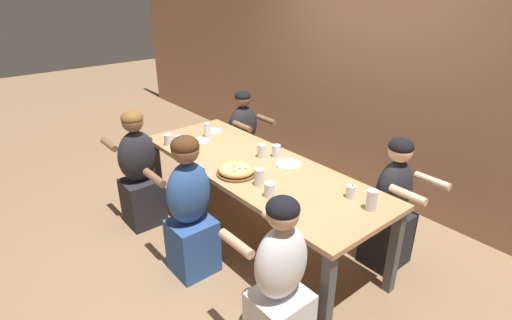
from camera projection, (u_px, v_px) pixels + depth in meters
The scene contains 21 objects.
ground_plane at pixel (256, 240), 3.72m from camera, with size 18.00×18.00×0.00m, color #896B4C.
restaurant_back_panel at pixel (379, 46), 3.99m from camera, with size 10.00×0.06×3.20m, color #9E7056.
dining_table at pixel (256, 173), 3.44m from camera, with size 2.44×0.88×0.77m.
pizza_board_main at pixel (237, 170), 3.24m from camera, with size 0.33×0.33×0.06m.
empty_plate_a at pixel (288, 164), 3.41m from camera, with size 0.22×0.22×0.02m.
empty_plate_b at pixel (199, 141), 3.89m from camera, with size 0.19×0.19×0.02m.
empty_plate_c at pixel (213, 131), 4.15m from camera, with size 0.19×0.19×0.02m.
cocktail_glass_blue at pixel (350, 192), 2.89m from camera, with size 0.06×0.06×0.12m.
drinking_glass_a at pixel (372, 201), 2.73m from camera, with size 0.08×0.08×0.15m.
drinking_glass_b at pixel (168, 140), 3.80m from camera, with size 0.07×0.07×0.11m.
drinking_glass_c at pixel (276, 152), 3.55m from camera, with size 0.07×0.07×0.11m.
drinking_glass_d at pixel (261, 152), 3.54m from camera, with size 0.07×0.07×0.12m.
drinking_glass_e at pixel (270, 191), 2.90m from camera, with size 0.08×0.08×0.11m.
drinking_glass_f at pixel (207, 131), 3.99m from camera, with size 0.06×0.06×0.14m.
drinking_glass_g at pixel (178, 144), 3.67m from camera, with size 0.06×0.06×0.14m.
drinking_glass_h at pixel (259, 177), 3.05m from camera, with size 0.08×0.08×0.14m.
diner_near_left at pixel (139, 174), 3.78m from camera, with size 0.51×0.40×1.16m.
diner_near_right at pixel (280, 287), 2.41m from camera, with size 0.51×0.40×1.15m.
diner_far_left at pixel (243, 142), 4.62m from camera, with size 0.51×0.40×1.10m.
diner_far_right at pixel (391, 209), 3.24m from camera, with size 0.51×0.40×1.13m.
diner_near_center at pixel (190, 212), 3.12m from camera, with size 0.51×0.40×1.19m.
Camera 1 is at (2.37, -1.96, 2.23)m, focal length 28.00 mm.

